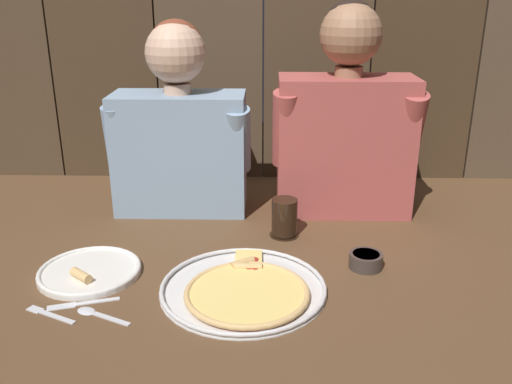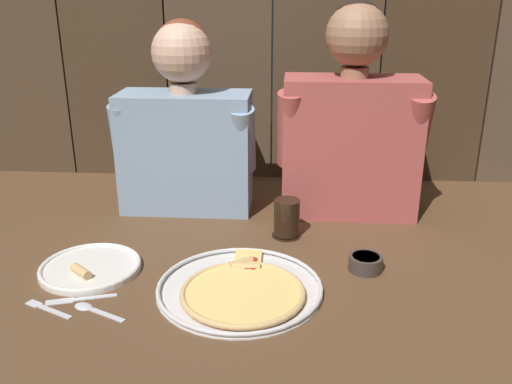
{
  "view_description": "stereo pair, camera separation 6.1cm",
  "coord_description": "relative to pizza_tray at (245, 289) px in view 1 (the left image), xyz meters",
  "views": [
    {
      "loc": [
        0.02,
        -1.17,
        0.66
      ],
      "look_at": [
        -0.01,
        0.1,
        0.18
      ],
      "focal_mm": 38.42,
      "sensor_mm": 36.0,
      "label": 1
    },
    {
      "loc": [
        0.08,
        -1.16,
        0.66
      ],
      "look_at": [
        -0.01,
        0.1,
        0.18
      ],
      "focal_mm": 38.42,
      "sensor_mm": 36.0,
      "label": 2
    }
  ],
  "objects": [
    {
      "name": "dinner_plate",
      "position": [
        -0.38,
        0.07,
        -0.0
      ],
      "size": [
        0.25,
        0.25,
        0.03
      ],
      "color": "white",
      "rests_on": "ground"
    },
    {
      "name": "table_knife",
      "position": [
        -0.36,
        -0.05,
        -0.01
      ],
      "size": [
        0.15,
        0.06,
        0.01
      ],
      "color": "silver",
      "rests_on": "ground"
    },
    {
      "name": "drinking_glass",
      "position": [
        0.1,
        0.31,
        0.04
      ],
      "size": [
        0.08,
        0.08,
        0.11
      ],
      "color": "black",
      "rests_on": "ground"
    },
    {
      "name": "ground_plane",
      "position": [
        0.03,
        0.08,
        -0.01
      ],
      "size": [
        3.2,
        3.2,
        0.0
      ],
      "primitive_type": "plane",
      "color": "brown"
    },
    {
      "name": "diner_left",
      "position": [
        -0.22,
        0.51,
        0.25
      ],
      "size": [
        0.43,
        0.2,
        0.57
      ],
      "color": "#849EB7",
      "rests_on": "ground"
    },
    {
      "name": "dipping_bowl",
      "position": [
        0.3,
        0.13,
        0.01
      ],
      "size": [
        0.08,
        0.08,
        0.04
      ],
      "color": "#3D332D",
      "rests_on": "ground"
    },
    {
      "name": "table_fork",
      "position": [
        -0.42,
        -0.1,
        -0.01
      ],
      "size": [
        0.12,
        0.07,
        0.01
      ],
      "color": "silver",
      "rests_on": "ground"
    },
    {
      "name": "table_spoon",
      "position": [
        -0.32,
        -0.09,
        -0.01
      ],
      "size": [
        0.13,
        0.08,
        0.01
      ],
      "color": "silver",
      "rests_on": "ground"
    },
    {
      "name": "pizza_tray",
      "position": [
        0.0,
        0.0,
        0.0
      ],
      "size": [
        0.38,
        0.38,
        0.03
      ],
      "color": "silver",
      "rests_on": "ground"
    },
    {
      "name": "diner_right",
      "position": [
        0.28,
        0.51,
        0.28
      ],
      "size": [
        0.44,
        0.21,
        0.63
      ],
      "color": "#AD4C47",
      "rests_on": "ground"
    }
  ]
}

